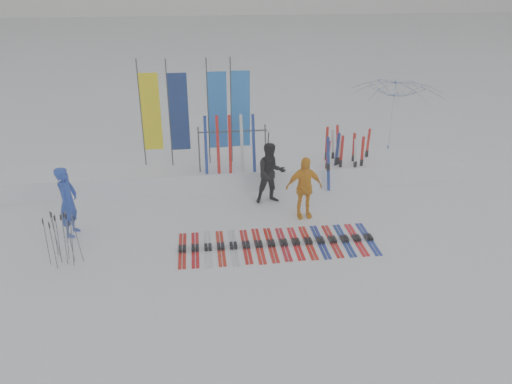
{
  "coord_description": "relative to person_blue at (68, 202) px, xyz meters",
  "views": [
    {
      "loc": [
        -1.17,
        -9.69,
        6.21
      ],
      "look_at": [
        0.2,
        1.6,
        1.0
      ],
      "focal_mm": 35.0,
      "sensor_mm": 36.0,
      "label": 1
    }
  ],
  "objects": [
    {
      "name": "person_yellow",
      "position": [
        5.96,
        0.25,
        -0.05
      ],
      "size": [
        1.03,
        0.5,
        1.7
      ],
      "primitive_type": "imported",
      "rotation": [
        0.0,
        0.0,
        0.09
      ],
      "color": "#F4A00F",
      "rests_on": "ground"
    },
    {
      "name": "ski_rack",
      "position": [
        4.27,
        2.39,
        0.48
      ],
      "size": [
        2.04,
        0.8,
        1.23
      ],
      "color": "#383A3F",
      "rests_on": "ground"
    },
    {
      "name": "ground",
      "position": [
        4.43,
        -1.81,
        -0.9
      ],
      "size": [
        120.0,
        120.0,
        0.0
      ],
      "primitive_type": "plane",
      "color": "white",
      "rests_on": "ground"
    },
    {
      "name": "upright_skis",
      "position": [
        7.61,
        2.43,
        -0.11
      ],
      "size": [
        1.63,
        1.14,
        1.69
      ],
      "color": "red",
      "rests_on": "ground"
    },
    {
      "name": "tent_canopy",
      "position": [
        9.86,
        4.19,
        0.52
      ],
      "size": [
        4.05,
        4.08,
        2.84
      ],
      "primitive_type": "imported",
      "rotation": [
        0.0,
        0.0,
        0.38
      ],
      "color": "white",
      "rests_on": "ground"
    },
    {
      "name": "snow_bank",
      "position": [
        4.43,
        2.79,
        -0.6
      ],
      "size": [
        14.0,
        1.6,
        0.6
      ],
      "primitive_type": "cube",
      "color": "white",
      "rests_on": "ground"
    },
    {
      "name": "ski_row",
      "position": [
        5.01,
        -1.16,
        -0.87
      ],
      "size": [
        4.75,
        1.7,
        0.07
      ],
      "color": "#AC170D",
      "rests_on": "ground"
    },
    {
      "name": "person_blue",
      "position": [
        0.0,
        0.0,
        0.0
      ],
      "size": [
        0.54,
        0.72,
        1.8
      ],
      "primitive_type": "imported",
      "rotation": [
        0.0,
        0.0,
        1.4
      ],
      "color": "#1D3BAA",
      "rests_on": "ground"
    },
    {
      "name": "person_black",
      "position": [
        5.23,
        1.25,
        -0.02
      ],
      "size": [
        0.93,
        0.76,
        1.76
      ],
      "primitive_type": "imported",
      "rotation": [
        0.0,
        0.0,
        0.12
      ],
      "color": "black",
      "rests_on": "ground"
    },
    {
      "name": "pole_cluster",
      "position": [
        0.1,
        -1.3,
        -0.31
      ],
      "size": [
        0.74,
        0.61,
        1.24
      ],
      "color": "#595B60",
      "rests_on": "ground"
    },
    {
      "name": "feather_flags",
      "position": [
        3.24,
        2.99,
        1.34
      ],
      "size": [
        3.23,
        0.15,
        3.2
      ],
      "color": "#383A3F",
      "rests_on": "ground"
    }
  ]
}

